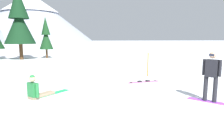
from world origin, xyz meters
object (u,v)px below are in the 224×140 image
object	(u,v)px
snowboarder_foreground	(211,76)
loose_snowboard_far_spare	(144,82)
snowboarder_midground	(37,90)
pine_tree_twin	(19,20)
pine_tree_tall	(46,36)
trail_marker_pole	(148,64)

from	to	relation	value
snowboarder_foreground	loose_snowboard_far_spare	distance (m)	3.99
snowboarder_midground	pine_tree_twin	xyz separation A→B (m)	(-2.94, 16.74, 4.03)
snowboarder_foreground	loose_snowboard_far_spare	size ratio (longest dim) A/B	1.00
snowboarder_midground	pine_tree_twin	world-z (taller)	pine_tree_twin
snowboarder_foreground	snowboarder_midground	size ratio (longest dim) A/B	1.13
snowboarder_foreground	pine_tree_twin	distance (m)	21.28
snowboarder_foreground	snowboarder_midground	bearing A→B (deg)	159.63
snowboarder_foreground	pine_tree_tall	bearing A→B (deg)	107.41
snowboarder_midground	pine_tree_twin	size ratio (longest dim) A/B	0.20
snowboarder_foreground	pine_tree_tall	size ratio (longest dim) A/B	0.37
loose_snowboard_far_spare	trail_marker_pole	bearing A→B (deg)	58.05
trail_marker_pole	pine_tree_tall	world-z (taller)	pine_tree_tall
loose_snowboard_far_spare	pine_tree_twin	world-z (taller)	pine_tree_twin
snowboarder_midground	trail_marker_pole	distance (m)	7.00
trail_marker_pole	snowboarder_midground	bearing A→B (deg)	-152.87
loose_snowboard_far_spare	pine_tree_tall	distance (m)	17.30
loose_snowboard_far_spare	pine_tree_tall	size ratio (longest dim) A/B	0.37
pine_tree_twin	loose_snowboard_far_spare	bearing A→B (deg)	-61.87
snowboarder_midground	loose_snowboard_far_spare	size ratio (longest dim) A/B	0.88
loose_snowboard_far_spare	snowboarder_foreground	bearing A→B (deg)	-77.22
trail_marker_pole	pine_tree_twin	bearing A→B (deg)	124.04
snowboarder_foreground	trail_marker_pole	xyz separation A→B (m)	(0.17, 5.43, -0.24)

